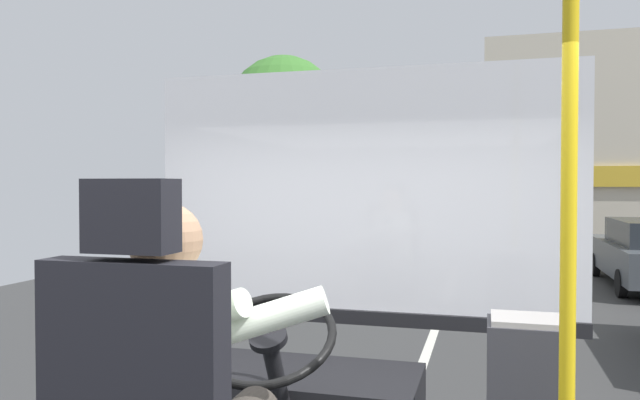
# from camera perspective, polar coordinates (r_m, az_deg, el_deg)

# --- Properties ---
(ground) EXTENTS (18.00, 44.00, 0.06)m
(ground) POSITION_cam_1_polar(r_m,az_deg,el_deg) (10.85, 11.55, -9.92)
(ground) COLOR #373737
(bus_driver) EXTENTS (0.78, 0.61, 0.80)m
(bus_driver) POSITION_cam_1_polar(r_m,az_deg,el_deg) (1.82, -13.25, -16.50)
(bus_driver) COLOR #332D28
(bus_driver) RESTS_ON driver_seat
(handrail_pole) EXTENTS (0.04, 0.04, 2.25)m
(handrail_pole) POSITION_cam_1_polar(r_m,az_deg,el_deg) (1.82, 22.37, -3.57)
(handrail_pole) COLOR gold
(handrail_pole) RESTS_ON bus_floor
(windshield_panel) EXTENTS (2.50, 0.08, 1.48)m
(windshield_panel) POSITION_cam_1_polar(r_m,az_deg,el_deg) (3.51, 3.71, -2.34)
(windshield_panel) COLOR silver
(street_tree) EXTENTS (2.68, 2.68, 5.18)m
(street_tree) POSITION_cam_1_polar(r_m,az_deg,el_deg) (14.63, -3.45, 8.16)
(street_tree) COLOR #4C3828
(street_tree) RESTS_ON ground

